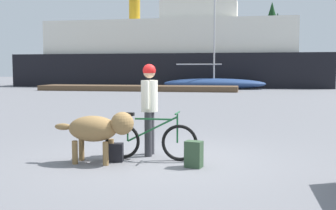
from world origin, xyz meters
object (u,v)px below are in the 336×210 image
bicycle (150,140)px  ferry_boat (171,55)px  person_cyclist (149,100)px  backpack (194,154)px  sailboat_moored (214,83)px  dog (99,129)px  handbag_pannier (114,152)px

bicycle → ferry_boat: bearing=99.6°
person_cyclist → bicycle: bearing=-76.2°
backpack → sailboat_moored: 28.27m
dog → handbag_pannier: 0.52m
handbag_pannier → ferry_boat: 33.70m
person_cyclist → backpack: person_cyclist is taller
dog → ferry_boat: 33.79m
bicycle → dog: 0.96m
dog → handbag_pannier: (0.22, 0.16, -0.45)m
dog → sailboat_moored: bearing=90.3°
ferry_boat → sailboat_moored: (4.64, -5.15, -2.59)m
bicycle → dog: dog is taller
person_cyclist → handbag_pannier: 1.22m
bicycle → ferry_boat: 33.51m
person_cyclist → dog: person_cyclist is taller
backpack → ferry_boat: (-6.46, 33.36, 2.84)m
dog → handbag_pannier: dog is taller
bicycle → backpack: size_ratio=3.86×
person_cyclist → backpack: size_ratio=3.91×
sailboat_moored → backpack: bearing=-86.3°
person_cyclist → sailboat_moored: (-0.85, 27.39, -0.58)m
handbag_pannier → bicycle: bearing=24.6°
bicycle → backpack: 0.98m
bicycle → person_cyclist: bearing=103.8°
person_cyclist → sailboat_moored: 27.41m
handbag_pannier → ferry_boat: bearing=98.6°
bicycle → handbag_pannier: bearing=-155.4°
dog → person_cyclist: bearing=48.8°
dog → ferry_boat: ferry_boat is taller
ferry_boat → sailboat_moored: 7.40m
bicycle → sailboat_moored: size_ratio=0.20×
ferry_boat → sailboat_moored: ferry_boat is taller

